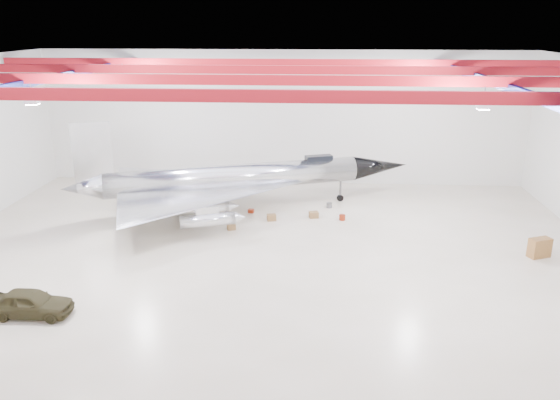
{
  "coord_description": "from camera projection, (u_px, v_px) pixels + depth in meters",
  "views": [
    {
      "loc": [
        2.96,
        -30.01,
        13.12
      ],
      "look_at": [
        0.69,
        2.0,
        2.6
      ],
      "focal_mm": 35.0,
      "sensor_mm": 36.0,
      "label": 1
    }
  ],
  "objects": [
    {
      "name": "crate_ply",
      "position": [
        231.0,
        227.0,
        36.09
      ],
      "size": [
        0.65,
        0.59,
        0.37
      ],
      "primitive_type": "cube",
      "rotation": [
        0.0,
        0.0,
        0.36
      ],
      "color": "olive",
      "rests_on": "floor"
    },
    {
      "name": "wall_back",
      "position": [
        283.0,
        118.0,
        45.24
      ],
      "size": [
        40.0,
        0.0,
        40.0
      ],
      "primitive_type": "plane",
      "rotation": [
        1.57,
        0.0,
        0.0
      ],
      "color": "silver",
      "rests_on": "floor"
    },
    {
      "name": "ceiling_structure",
      "position": [
        265.0,
        76.0,
        29.52
      ],
      "size": [
        39.5,
        29.5,
        1.08
      ],
      "color": "maroon",
      "rests_on": "ceiling"
    },
    {
      "name": "spares_box",
      "position": [
        329.0,
        205.0,
        40.35
      ],
      "size": [
        0.43,
        0.43,
        0.37
      ],
      "primitive_type": "cylinder",
      "rotation": [
        0.0,
        0.0,
        0.04
      ],
      "color": "#59595B",
      "rests_on": "floor"
    },
    {
      "name": "jet_aircraft",
      "position": [
        234.0,
        181.0,
        39.11
      ],
      "size": [
        24.49,
        18.43,
        6.91
      ],
      "rotation": [
        0.0,
        0.0,
        0.34
      ],
      "color": "silver",
      "rests_on": "floor"
    },
    {
      "name": "jeep",
      "position": [
        30.0,
        303.0,
        25.38
      ],
      "size": [
        3.85,
        1.58,
        1.31
      ],
      "primitive_type": "imported",
      "rotation": [
        0.0,
        0.0,
        1.58
      ],
      "color": "#332E19",
      "rests_on": "floor"
    },
    {
      "name": "toolbox_red",
      "position": [
        251.0,
        211.0,
        39.28
      ],
      "size": [
        0.45,
        0.39,
        0.27
      ],
      "primitive_type": "cube",
      "rotation": [
        0.0,
        0.0,
        -0.22
      ],
      "color": "maroon",
      "rests_on": "floor"
    },
    {
      "name": "ceiling",
      "position": [
        265.0,
        63.0,
        29.31
      ],
      "size": [
        40.0,
        40.0,
        0.0
      ],
      "primitive_type": "plane",
      "rotation": [
        3.14,
        0.0,
        0.0
      ],
      "color": "#0A0F38",
      "rests_on": "wall_back"
    },
    {
      "name": "parts_bin",
      "position": [
        314.0,
        215.0,
        38.27
      ],
      "size": [
        0.72,
        0.64,
        0.43
      ],
      "primitive_type": "cube",
      "rotation": [
        0.0,
        0.0,
        0.27
      ],
      "color": "olive",
      "rests_on": "floor"
    },
    {
      "name": "oil_barrel",
      "position": [
        272.0,
        217.0,
        37.75
      ],
      "size": [
        0.7,
        0.61,
        0.43
      ],
      "primitive_type": "cube",
      "rotation": [
        0.0,
        0.0,
        0.23
      ],
      "color": "olive",
      "rests_on": "floor"
    },
    {
      "name": "desk",
      "position": [
        540.0,
        248.0,
        31.77
      ],
      "size": [
        1.41,
        1.06,
        1.16
      ],
      "primitive_type": "cube",
      "rotation": [
        0.0,
        0.0,
        0.38
      ],
      "color": "brown",
      "rests_on": "floor"
    },
    {
      "name": "tool_chest",
      "position": [
        342.0,
        217.0,
        37.81
      ],
      "size": [
        0.51,
        0.51,
        0.39
      ],
      "primitive_type": "cylinder",
      "rotation": [
        0.0,
        0.0,
        0.22
      ],
      "color": "maroon",
      "rests_on": "floor"
    },
    {
      "name": "floor",
      "position": [
        266.0,
        251.0,
        32.73
      ],
      "size": [
        40.0,
        40.0,
        0.0
      ],
      "primitive_type": "plane",
      "color": "#C0B499",
      "rests_on": "ground"
    }
  ]
}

